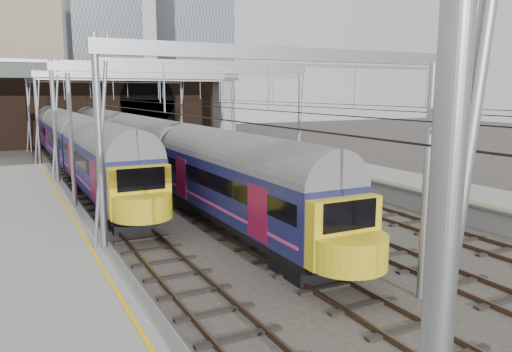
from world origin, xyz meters
TOP-DOWN VIEW (x-y plane):
  - ground at (0.00, 0.00)m, footprint 160.00×160.00m
  - platform_left at (-10.18, 2.50)m, footprint 4.32×55.00m
  - tracks at (0.00, 15.00)m, footprint 14.40×80.00m
  - overhead_line at (0.00, 21.49)m, footprint 16.80×80.00m
  - retaining_wall at (1.40, 51.93)m, footprint 28.00×2.75m
  - overbridge at (0.00, 46.00)m, footprint 28.00×3.00m
  - city_skyline at (2.73, 70.48)m, footprint 37.50×27.50m
  - train_main at (-2.00, 32.77)m, footprint 2.58×59.59m
  - train_second at (-6.00, 42.59)m, footprint 2.68×62.03m
  - equip_cover_a at (-0.18, 7.51)m, footprint 0.84×0.61m
  - equip_cover_b at (-1.41, 11.49)m, footprint 1.00×0.83m

SIDE VIEW (x-z plane):
  - ground at x=0.00m, z-range 0.00..0.00m
  - tracks at x=0.00m, z-range -0.09..0.13m
  - equip_cover_a at x=-0.18m, z-range 0.00..0.09m
  - equip_cover_b at x=-1.41m, z-range 0.00..0.10m
  - platform_left at x=-10.18m, z-range -0.01..1.11m
  - train_main at x=-2.00m, z-range 0.10..4.60m
  - train_second at x=-6.00m, z-range 0.09..4.74m
  - retaining_wall at x=1.40m, z-range -0.17..8.83m
  - overhead_line at x=0.00m, z-range 2.57..10.57m
  - overbridge at x=0.00m, z-range 2.64..11.89m
  - city_skyline at x=2.73m, z-range -12.91..47.09m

